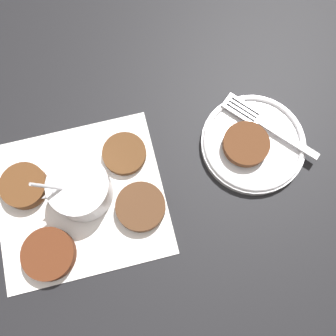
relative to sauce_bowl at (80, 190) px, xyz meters
The scene contains 10 objects.
ground_plane 0.03m from the sauce_bowl, 94.40° to the right, with size 4.00×4.00×0.00m, color black.
napkin 0.03m from the sauce_bowl, 35.61° to the left, with size 0.29×0.27×0.00m.
sauce_bowl is the anchor object (origin of this frame).
fritter_0 0.09m from the sauce_bowl, 25.74° to the right, with size 0.07×0.07×0.02m.
fritter_1 0.10m from the sauce_bowl, 146.21° to the left, with size 0.08×0.08×0.02m.
fritter_2 0.09m from the sauce_bowl, 153.99° to the right, with size 0.07×0.07×0.01m.
fritter_3 0.11m from the sauce_bowl, 45.44° to the left, with size 0.08×0.08×0.02m.
serving_plate 0.29m from the sauce_bowl, behind, with size 0.17×0.17×0.02m.
fritter_on_plate 0.27m from the sauce_bowl, behind, with size 0.08×0.08×0.01m.
fork 0.31m from the sauce_bowl, behind, with size 0.12×0.16×0.00m.
Camera 1 is at (-0.08, 0.19, 0.62)m, focal length 42.00 mm.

